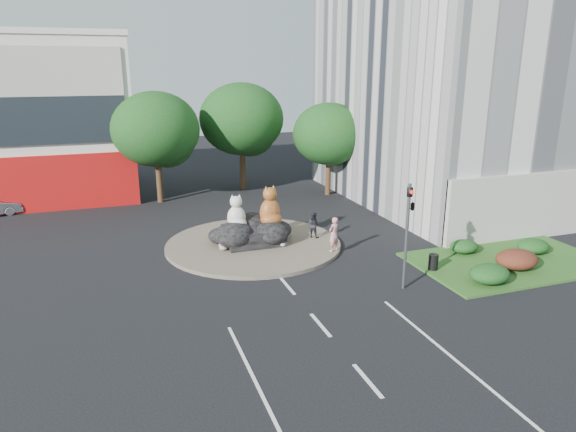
{
  "coord_description": "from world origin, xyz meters",
  "views": [
    {
      "loc": [
        -7.3,
        -16.98,
        9.92
      ],
      "look_at": [
        1.65,
        8.68,
        2.0
      ],
      "focal_mm": 32.0,
      "sensor_mm": 36.0,
      "label": 1
    }
  ],
  "objects_px": {
    "cat_tabby": "(270,205)",
    "kitten_calico": "(223,242)",
    "pedestrian_pink": "(334,234)",
    "pedestrian_dark": "(313,225)",
    "litter_bin": "(433,262)",
    "kitten_white": "(282,239)",
    "cat_white": "(236,212)"
  },
  "relations": [
    {
      "from": "cat_white",
      "to": "cat_tabby",
      "type": "height_order",
      "value": "cat_tabby"
    },
    {
      "from": "kitten_white",
      "to": "pedestrian_pink",
      "type": "distance_m",
      "value": 3.01
    },
    {
      "from": "pedestrian_pink",
      "to": "litter_bin",
      "type": "bearing_deg",
      "value": 108.59
    },
    {
      "from": "kitten_white",
      "to": "pedestrian_dark",
      "type": "height_order",
      "value": "pedestrian_dark"
    },
    {
      "from": "cat_tabby",
      "to": "pedestrian_pink",
      "type": "xyz_separation_m",
      "value": [
        2.71,
        -2.93,
        -1.12
      ]
    },
    {
      "from": "litter_bin",
      "to": "cat_white",
      "type": "bearing_deg",
      "value": 140.9
    },
    {
      "from": "kitten_calico",
      "to": "pedestrian_dark",
      "type": "xyz_separation_m",
      "value": [
        5.53,
        0.43,
        0.31
      ]
    },
    {
      "from": "cat_tabby",
      "to": "pedestrian_pink",
      "type": "relative_size",
      "value": 1.23
    },
    {
      "from": "litter_bin",
      "to": "pedestrian_dark",
      "type": "bearing_deg",
      "value": 120.83
    },
    {
      "from": "cat_tabby",
      "to": "pedestrian_dark",
      "type": "xyz_separation_m",
      "value": [
        2.56,
        -0.35,
        -1.32
      ]
    },
    {
      "from": "kitten_calico",
      "to": "litter_bin",
      "type": "relative_size",
      "value": 1.16
    },
    {
      "from": "pedestrian_dark",
      "to": "litter_bin",
      "type": "relative_size",
      "value": 1.94
    },
    {
      "from": "kitten_calico",
      "to": "pedestrian_dark",
      "type": "relative_size",
      "value": 0.6
    },
    {
      "from": "pedestrian_pink",
      "to": "pedestrian_dark",
      "type": "relative_size",
      "value": 1.25
    },
    {
      "from": "cat_white",
      "to": "kitten_white",
      "type": "distance_m",
      "value": 2.99
    },
    {
      "from": "pedestrian_dark",
      "to": "cat_white",
      "type": "bearing_deg",
      "value": 40.2
    },
    {
      "from": "cat_white",
      "to": "pedestrian_pink",
      "type": "xyz_separation_m",
      "value": [
        4.7,
        -2.93,
        -0.94
      ]
    },
    {
      "from": "pedestrian_dark",
      "to": "litter_bin",
      "type": "bearing_deg",
      "value": 165.44
    },
    {
      "from": "pedestrian_pink",
      "to": "cat_tabby",
      "type": "bearing_deg",
      "value": -72.11
    },
    {
      "from": "pedestrian_pink",
      "to": "litter_bin",
      "type": "distance_m",
      "value": 5.44
    },
    {
      "from": "kitten_calico",
      "to": "pedestrian_pink",
      "type": "bearing_deg",
      "value": -12.94
    },
    {
      "from": "cat_white",
      "to": "kitten_white",
      "type": "relative_size",
      "value": 2.53
    },
    {
      "from": "cat_white",
      "to": "pedestrian_dark",
      "type": "bearing_deg",
      "value": 2.04
    },
    {
      "from": "kitten_white",
      "to": "litter_bin",
      "type": "height_order",
      "value": "kitten_white"
    },
    {
      "from": "cat_tabby",
      "to": "kitten_white",
      "type": "xyz_separation_m",
      "value": [
        0.29,
        -1.24,
        -1.69
      ]
    },
    {
      "from": "cat_tabby",
      "to": "litter_bin",
      "type": "xyz_separation_m",
      "value": [
        6.43,
        -6.84,
        -1.77
      ]
    },
    {
      "from": "cat_white",
      "to": "litter_bin",
      "type": "bearing_deg",
      "value": -32.65
    },
    {
      "from": "cat_tabby",
      "to": "kitten_calico",
      "type": "height_order",
      "value": "cat_tabby"
    },
    {
      "from": "pedestrian_pink",
      "to": "pedestrian_dark",
      "type": "height_order",
      "value": "pedestrian_pink"
    },
    {
      "from": "pedestrian_pink",
      "to": "litter_bin",
      "type": "relative_size",
      "value": 2.42
    },
    {
      "from": "kitten_white",
      "to": "pedestrian_dark",
      "type": "distance_m",
      "value": 2.47
    },
    {
      "from": "cat_tabby",
      "to": "kitten_white",
      "type": "height_order",
      "value": "cat_tabby"
    }
  ]
}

